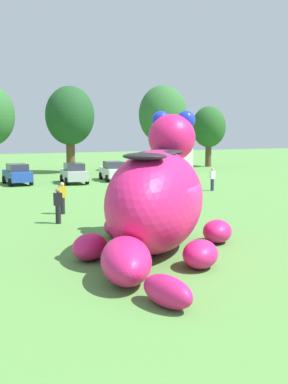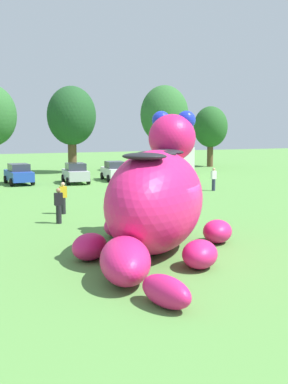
# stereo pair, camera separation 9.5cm
# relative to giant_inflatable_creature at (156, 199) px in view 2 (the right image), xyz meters

# --- Properties ---
(ground_plane) EXTENTS (160.00, 160.00, 0.00)m
(ground_plane) POSITION_rel_giant_inflatable_creature_xyz_m (0.21, -0.68, -1.92)
(ground_plane) COLOR #568E42
(giant_inflatable_creature) EXTENTS (7.43, 9.70, 5.24)m
(giant_inflatable_creature) POSITION_rel_giant_inflatable_creature_xyz_m (0.00, 0.00, 0.00)
(giant_inflatable_creature) COLOR #E01E6B
(giant_inflatable_creature) RESTS_ON ground
(car_blue) EXTENTS (1.98, 4.12, 1.72)m
(car_blue) POSITION_rel_giant_inflatable_creature_xyz_m (-0.15, 24.46, -1.06)
(car_blue) COLOR #2347B7
(car_blue) RESTS_ON ground
(car_silver) EXTENTS (2.34, 4.29, 1.72)m
(car_silver) POSITION_rel_giant_inflatable_creature_xyz_m (4.34, 23.14, -1.06)
(car_silver) COLOR #B7BABF
(car_silver) RESTS_ON ground
(car_white) EXTENTS (2.38, 4.30, 1.72)m
(car_white) POSITION_rel_giant_inflatable_creature_xyz_m (8.22, 23.79, -1.06)
(car_white) COLOR white
(car_white) RESTS_ON ground
(box_truck) EXTENTS (2.40, 6.42, 2.95)m
(box_truck) POSITION_rel_giant_inflatable_creature_xyz_m (14.34, 24.74, -0.32)
(box_truck) COLOR silver
(box_truck) RESTS_ON ground
(tree_centre) EXTENTS (5.13, 5.13, 9.11)m
(tree_centre) POSITION_rel_giant_inflatable_creature_xyz_m (7.19, 33.01, 4.04)
(tree_centre) COLOR brown
(tree_centre) RESTS_ON ground
(tree_centre_right) EXTENTS (5.30, 5.30, 9.41)m
(tree_centre_right) POSITION_rel_giant_inflatable_creature_xyz_m (17.14, 30.90, 4.24)
(tree_centre_right) COLOR brown
(tree_centre_right) RESTS_ON ground
(tree_mid_right) EXTENTS (4.21, 4.21, 7.48)m
(tree_mid_right) POSITION_rel_giant_inflatable_creature_xyz_m (25.36, 33.97, 2.97)
(tree_mid_right) COLOR brown
(tree_mid_right) RESTS_ON ground
(spectator_mid_field) EXTENTS (0.38, 0.26, 1.71)m
(spectator_mid_field) POSITION_rel_giant_inflatable_creature_xyz_m (-1.82, 6.58, -1.06)
(spectator_mid_field) COLOR black
(spectator_mid_field) RESTS_ON ground
(spectator_by_cars) EXTENTS (0.38, 0.26, 1.71)m
(spectator_by_cars) POSITION_rel_giant_inflatable_creature_xyz_m (11.99, 13.73, -1.06)
(spectator_by_cars) COLOR #2D334C
(spectator_by_cars) RESTS_ON ground
(spectator_wandering) EXTENTS (0.38, 0.26, 1.71)m
(spectator_wandering) POSITION_rel_giant_inflatable_creature_xyz_m (-0.88, 9.02, -1.06)
(spectator_wandering) COLOR black
(spectator_wandering) RESTS_ON ground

